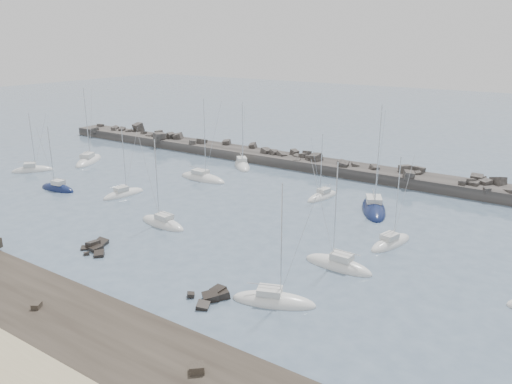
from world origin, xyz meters
TOP-DOWN VIEW (x-y plane):
  - ground at (0.00, 0.00)m, footprint 400.00×400.00m
  - rock_shelf at (-0.31, -21.99)m, footprint 140.00×12.74m
  - rock_cluster_near at (-4.28, -9.05)m, footprint 4.51×4.19m
  - rock_cluster_far at (14.59, -10.56)m, footprint 3.94×4.28m
  - breakwater at (-7.41, 38.01)m, footprint 115.00×7.66m
  - sailboat_0 at (-42.35, 7.45)m, footprint 6.34×7.04m
  - sailboat_1 at (-39.52, 17.79)m, footprint 7.28×10.11m
  - sailboat_2 at (-28.47, 2.92)m, footprint 7.16×2.80m
  - sailboat_3 at (-17.32, 6.89)m, footprint 3.31×7.40m
  - sailboat_4 at (-12.88, 20.83)m, footprint 9.76×3.32m
  - sailboat_5 at (-3.21, 1.02)m, footprint 7.98×3.14m
  - sailboat_6 at (9.11, 23.20)m, footprint 3.32×7.11m
  - sailboat_7 at (19.67, -7.87)m, footprint 8.39×5.21m
  - sailboat_8 at (17.81, 22.19)m, footprint 7.53×10.80m
  - sailboat_9 at (21.48, 2.45)m, footprint 7.99×2.72m
  - sailboat_10 at (24.09, 11.57)m, footprint 4.02×7.63m
  - sailboat_13 at (-12.28, 31.87)m, footprint 7.77×7.94m

SIDE VIEW (x-z plane):
  - ground at x=0.00m, z-range 0.00..0.00m
  - rock_shelf at x=-0.31m, z-range -0.92..0.95m
  - rock_cluster_near at x=-4.28m, z-range -0.64..0.85m
  - sailboat_7 at x=19.67m, z-range -6.21..6.47m
  - sailboat_10 at x=24.09m, z-range -5.67..5.93m
  - sailboat_3 at x=-17.32m, z-range -5.56..5.82m
  - sailboat_6 at x=9.11m, z-range -5.33..5.60m
  - sailboat_4 at x=-12.88m, z-range -7.43..7.70m
  - sailboat_5 at x=-3.21m, z-range -6.06..6.34m
  - rock_cluster_far at x=14.59m, z-range -0.67..0.96m
  - sailboat_0 at x=-42.35m, z-range -5.69..5.98m
  - sailboat_8 at x=17.81m, z-range -8.06..8.35m
  - sailboat_9 at x=21.48m, z-range -6.18..6.48m
  - sailboat_13 at x=-12.28m, z-range -6.63..6.93m
  - sailboat_2 at x=-28.47m, z-range -5.52..5.82m
  - sailboat_1 at x=-39.52m, z-range -7.63..7.94m
  - breakwater at x=-7.41m, z-range -2.30..2.93m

